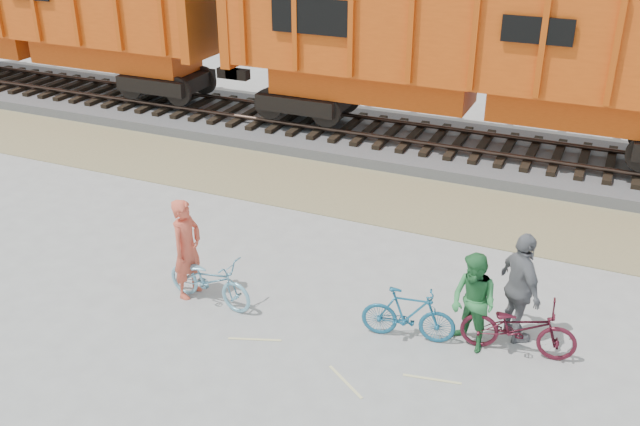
{
  "coord_description": "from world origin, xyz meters",
  "views": [
    {
      "loc": [
        3.98,
        -9.32,
        7.08
      ],
      "look_at": [
        -0.82,
        1.5,
        1.37
      ],
      "focal_mm": 40.0,
      "sensor_mm": 36.0,
      "label": 1
    }
  ],
  "objects_px": {
    "hopper_car_center": "(486,48)",
    "person_solo": "(187,248)",
    "hopper_car_left": "(35,6)",
    "person_man": "(473,303)",
    "person_woman": "(520,288)",
    "bicycle_teal": "(408,314)",
    "bicycle_maroon": "(519,328)",
    "bicycle_blue": "(210,280)"
  },
  "relations": [
    {
      "from": "hopper_car_center",
      "to": "person_solo",
      "type": "bearing_deg",
      "value": -109.92
    },
    {
      "from": "hopper_car_left",
      "to": "person_man",
      "type": "height_order",
      "value": "hopper_car_left"
    },
    {
      "from": "person_solo",
      "to": "person_woman",
      "type": "height_order",
      "value": "person_woman"
    },
    {
      "from": "bicycle_teal",
      "to": "person_man",
      "type": "relative_size",
      "value": 0.93
    },
    {
      "from": "hopper_car_center",
      "to": "person_woman",
      "type": "xyz_separation_m",
      "value": [
        2.46,
        -7.98,
        -2.03
      ]
    },
    {
      "from": "hopper_car_left",
      "to": "bicycle_teal",
      "type": "xyz_separation_m",
      "value": [
        15.83,
        -8.72,
        -2.53
      ]
    },
    {
      "from": "bicycle_teal",
      "to": "bicycle_maroon",
      "type": "relative_size",
      "value": 0.86
    },
    {
      "from": "bicycle_maroon",
      "to": "bicycle_teal",
      "type": "bearing_deg",
      "value": 94.43
    },
    {
      "from": "person_man",
      "to": "person_woman",
      "type": "height_order",
      "value": "person_woman"
    },
    {
      "from": "bicycle_teal",
      "to": "bicycle_maroon",
      "type": "height_order",
      "value": "bicycle_maroon"
    },
    {
      "from": "bicycle_blue",
      "to": "bicycle_teal",
      "type": "xyz_separation_m",
      "value": [
        3.59,
        0.38,
        0.0
      ]
    },
    {
      "from": "person_man",
      "to": "person_woman",
      "type": "relative_size",
      "value": 0.87
    },
    {
      "from": "hopper_car_left",
      "to": "person_man",
      "type": "bearing_deg",
      "value": -26.86
    },
    {
      "from": "person_woman",
      "to": "hopper_car_center",
      "type": "bearing_deg",
      "value": -20.62
    },
    {
      "from": "hopper_car_left",
      "to": "person_woman",
      "type": "xyz_separation_m",
      "value": [
        17.46,
        -7.98,
        -2.03
      ]
    },
    {
      "from": "bicycle_teal",
      "to": "person_solo",
      "type": "distance_m",
      "value": 4.13
    },
    {
      "from": "hopper_car_center",
      "to": "bicycle_maroon",
      "type": "xyz_separation_m",
      "value": [
        2.56,
        -8.38,
        -2.53
      ]
    },
    {
      "from": "bicycle_maroon",
      "to": "person_solo",
      "type": "relative_size",
      "value": 0.96
    },
    {
      "from": "hopper_car_center",
      "to": "bicycle_teal",
      "type": "xyz_separation_m",
      "value": [
        0.83,
        -8.72,
        -2.53
      ]
    },
    {
      "from": "bicycle_blue",
      "to": "bicycle_maroon",
      "type": "xyz_separation_m",
      "value": [
        5.32,
        0.73,
        0.01
      ]
    },
    {
      "from": "hopper_car_left",
      "to": "person_man",
      "type": "distance_m",
      "value": 18.99
    },
    {
      "from": "hopper_car_center",
      "to": "bicycle_blue",
      "type": "relative_size",
      "value": 7.84
    },
    {
      "from": "person_solo",
      "to": "person_man",
      "type": "xyz_separation_m",
      "value": [
        5.09,
        0.48,
        -0.1
      ]
    },
    {
      "from": "bicycle_maroon",
      "to": "hopper_car_left",
      "type": "bearing_deg",
      "value": 57.73
    },
    {
      "from": "hopper_car_left",
      "to": "person_solo",
      "type": "height_order",
      "value": "hopper_car_left"
    },
    {
      "from": "hopper_car_center",
      "to": "bicycle_blue",
      "type": "distance_m",
      "value": 9.85
    },
    {
      "from": "hopper_car_left",
      "to": "bicycle_teal",
      "type": "distance_m",
      "value": 18.25
    },
    {
      "from": "hopper_car_center",
      "to": "bicycle_maroon",
      "type": "height_order",
      "value": "hopper_car_center"
    },
    {
      "from": "hopper_car_center",
      "to": "bicycle_maroon",
      "type": "bearing_deg",
      "value": -73.01
    },
    {
      "from": "person_man",
      "to": "bicycle_maroon",
      "type": "bearing_deg",
      "value": 42.96
    },
    {
      "from": "hopper_car_center",
      "to": "person_man",
      "type": "xyz_separation_m",
      "value": [
        1.83,
        -8.52,
        -2.16
      ]
    },
    {
      "from": "bicycle_blue",
      "to": "hopper_car_center",
      "type": "bearing_deg",
      "value": -10.27
    },
    {
      "from": "bicycle_teal",
      "to": "person_solo",
      "type": "relative_size",
      "value": 0.83
    },
    {
      "from": "person_man",
      "to": "person_woman",
      "type": "distance_m",
      "value": 0.84
    },
    {
      "from": "bicycle_teal",
      "to": "person_man",
      "type": "distance_m",
      "value": 1.09
    },
    {
      "from": "bicycle_teal",
      "to": "bicycle_maroon",
      "type": "distance_m",
      "value": 1.76
    },
    {
      "from": "hopper_car_left",
      "to": "bicycle_teal",
      "type": "height_order",
      "value": "hopper_car_left"
    },
    {
      "from": "bicycle_teal",
      "to": "person_man",
      "type": "height_order",
      "value": "person_man"
    },
    {
      "from": "hopper_car_left",
      "to": "hopper_car_center",
      "type": "relative_size",
      "value": 1.0
    },
    {
      "from": "hopper_car_center",
      "to": "person_woman",
      "type": "height_order",
      "value": "hopper_car_center"
    },
    {
      "from": "bicycle_blue",
      "to": "person_woman",
      "type": "relative_size",
      "value": 0.92
    },
    {
      "from": "hopper_car_center",
      "to": "person_man",
      "type": "distance_m",
      "value": 8.98
    }
  ]
}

